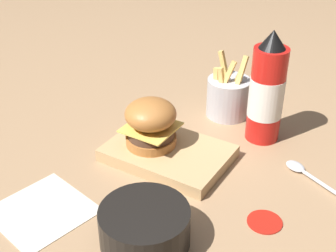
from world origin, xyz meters
name	(u,v)px	position (x,y,z in m)	size (l,w,h in m)	color
ground_plane	(155,148)	(0.00, 0.00, 0.00)	(6.00, 6.00, 0.00)	#9E7A56
serving_board	(168,153)	(-0.04, 0.02, 0.01)	(0.23, 0.16, 0.02)	tan
burger	(151,123)	(-0.01, 0.02, 0.07)	(0.10, 0.10, 0.09)	#AD6B33
ketchup_bottle	(267,92)	(-0.17, -0.15, 0.11)	(0.07, 0.07, 0.24)	red
fries_basket	(228,96)	(-0.07, -0.20, 0.05)	(0.10, 0.10, 0.15)	#B7B7BC
side_bowl	(145,226)	(-0.13, 0.23, 0.03)	(0.14, 0.14, 0.06)	black
spoon	(310,176)	(-0.30, -0.06, 0.01)	(0.18, 0.10, 0.01)	silver
ketchup_puddle	(265,221)	(-0.27, 0.09, 0.00)	(0.06, 0.06, 0.00)	#B21E14
parchment_square	(42,211)	(0.06, 0.26, 0.00)	(0.18, 0.18, 0.00)	beige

